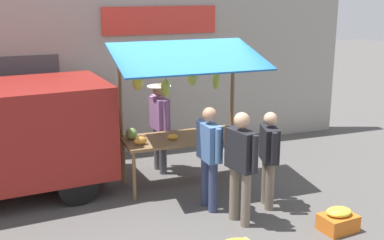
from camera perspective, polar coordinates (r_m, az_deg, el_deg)
ground_plane at (r=8.99m, az=-0.67°, el=-7.25°), size 40.00×40.00×0.00m
street_backdrop at (r=10.54m, az=-5.01°, el=5.62°), size 9.00×0.30×3.40m
market_stall at (r=8.54m, az=-1.01°, el=2.35°), size 2.50×1.46×2.50m
vendor_with_sunhat at (r=9.27m, az=-3.73°, el=-0.02°), size 0.44×0.71×1.69m
shopper_with_ponytail at (r=7.87m, az=8.82°, el=-3.82°), size 0.33×0.65×1.55m
shopper_in_grey_tee at (r=7.24m, az=5.62°, el=-4.56°), size 0.33×0.70×1.70m
shopper_with_shopping_bag at (r=7.69m, az=1.99°, el=-3.59°), size 0.25×0.70×1.65m
produce_crate_side at (r=7.59m, az=16.41°, el=-10.96°), size 0.55×0.44×0.35m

